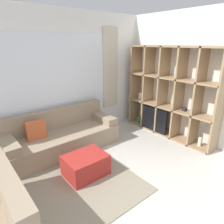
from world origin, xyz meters
The scene contains 7 objects.
ground_plane centered at (0.00, 0.00, 0.00)m, with size 16.00×16.00×0.00m, color beige.
wall_back centered at (0.00, 2.66, 1.36)m, with size 5.72×0.11×2.70m.
wall_right centered at (2.29, 1.31, 1.35)m, with size 0.07×3.83×2.70m, color white.
area_rug centered at (-0.78, 1.30, 0.01)m, with size 2.27×2.21×0.01m, color gray.
shelving_unit centered at (2.09, 1.30, 0.97)m, with size 0.41×2.19×2.00m.
couch_main centered at (-0.18, 2.20, 0.28)m, with size 2.19×0.84×0.79m.
ottoman centered at (-0.26, 1.19, 0.18)m, with size 0.65×0.51×0.35m.
Camera 1 is at (-1.69, -1.22, 2.05)m, focal length 32.00 mm.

